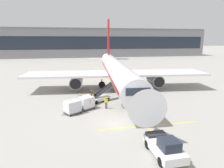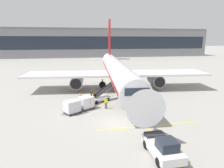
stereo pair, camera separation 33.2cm
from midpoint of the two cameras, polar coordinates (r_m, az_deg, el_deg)
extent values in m
plane|color=#9E9B93|center=(23.90, 2.22, -11.28)|extent=(600.00, 600.00, 0.00)
cylinder|color=white|center=(38.54, 1.77, 3.69)|extent=(7.20, 36.05, 3.79)
cube|color=red|center=(38.54, 1.77, 3.69)|extent=(7.10, 34.62, 0.45)
cone|color=white|center=(19.48, 8.84, -5.25)|extent=(3.95, 4.12, 3.60)
cone|color=white|center=(59.21, -0.69, 7.05)|extent=(3.79, 6.35, 3.22)
cube|color=white|center=(39.51, -11.89, 2.81)|extent=(17.64, 8.76, 0.36)
cylinder|color=#93969E|center=(38.91, -9.84, 0.72)|extent=(2.79, 4.86, 2.35)
cylinder|color=black|center=(36.59, -10.13, -0.04)|extent=(2.00, 0.31, 2.00)
cube|color=white|center=(41.63, 14.41, 3.17)|extent=(17.64, 8.76, 0.36)
cylinder|color=#93969E|center=(40.74, 12.76, 1.12)|extent=(2.79, 4.86, 2.35)
cylinder|color=black|center=(38.53, 13.83, 0.42)|extent=(2.00, 0.31, 2.00)
cube|color=red|center=(57.43, -0.58, 12.73)|extent=(0.69, 4.31, 10.75)
cube|color=white|center=(57.38, -0.55, 7.16)|extent=(11.80, 3.96, 0.20)
cube|color=#1E2633|center=(21.81, 7.22, -1.73)|extent=(2.80, 1.95, 0.83)
cylinder|color=#47474C|center=(28.69, 4.33, -4.48)|extent=(0.22, 0.22, 1.14)
sphere|color=black|center=(28.86, 4.31, -5.57)|extent=(1.40, 1.40, 1.40)
cylinder|color=#47474C|center=(40.51, -2.56, 0.57)|extent=(0.22, 0.22, 1.14)
sphere|color=black|center=(40.63, -2.55, -0.22)|extent=(1.40, 1.40, 1.40)
cylinder|color=#47474C|center=(41.15, 5.38, 0.72)|extent=(0.22, 0.22, 1.14)
sphere|color=black|center=(41.27, 5.36, -0.06)|extent=(1.40, 1.40, 1.40)
cube|color=silver|center=(31.83, -3.37, -4.20)|extent=(3.74, 3.12, 0.44)
cube|color=black|center=(31.40, -5.13, -3.37)|extent=(0.80, 0.79, 0.70)
cylinder|color=#333338|center=(31.78, -4.14, -3.07)|extent=(0.08, 0.08, 0.80)
cube|color=silver|center=(32.21, -1.74, -1.62)|extent=(4.59, 3.24, 2.27)
cube|color=black|center=(32.18, -1.74, -1.46)|extent=(4.40, 3.05, 2.12)
cube|color=#333338|center=(31.85, -1.23, -1.55)|extent=(4.11, 2.49, 2.30)
cube|color=#333338|center=(32.51, -2.24, -1.27)|extent=(4.11, 2.49, 2.30)
cylinder|color=black|center=(32.07, -0.87, -4.46)|extent=(0.58, 0.46, 0.56)
cylinder|color=black|center=(33.15, -2.53, -3.90)|extent=(0.58, 0.46, 0.56)
cylinder|color=black|center=(30.64, -4.26, -5.31)|extent=(0.58, 0.46, 0.56)
cylinder|color=black|center=(31.78, -5.88, -4.69)|extent=(0.58, 0.46, 0.56)
cube|color=#515156|center=(28.79, -7.10, -6.70)|extent=(2.55, 2.43, 0.12)
cylinder|color=#4C4C51|center=(28.07, -9.33, -7.31)|extent=(0.63, 0.44, 0.07)
cube|color=silver|center=(28.54, -7.14, -5.16)|extent=(2.41, 2.29, 1.50)
cube|color=silver|center=(28.71, -7.66, -3.98)|extent=(2.00, 1.69, 0.74)
cube|color=silver|center=(28.01, -8.74, -5.56)|extent=(0.81, 1.23, 1.38)
sphere|color=black|center=(28.91, -9.19, -6.82)|extent=(0.30, 0.30, 0.30)
sphere|color=black|center=(27.85, -7.59, -7.52)|extent=(0.30, 0.30, 0.30)
sphere|color=black|center=(29.78, -6.64, -6.15)|extent=(0.30, 0.30, 0.30)
sphere|color=black|center=(28.76, -5.00, -6.80)|extent=(0.30, 0.30, 0.30)
cube|color=#515156|center=(27.38, -11.02, -7.87)|extent=(2.55, 2.43, 0.12)
cylinder|color=#4C4C51|center=(26.74, -13.48, -8.51)|extent=(0.63, 0.44, 0.07)
cube|color=silver|center=(27.11, -11.09, -6.26)|extent=(2.41, 2.29, 1.50)
cube|color=silver|center=(27.29, -11.61, -5.00)|extent=(2.00, 1.69, 0.74)
cube|color=silver|center=(26.64, -12.85, -6.68)|extent=(0.81, 1.23, 1.38)
sphere|color=black|center=(27.57, -13.20, -7.96)|extent=(0.30, 0.30, 0.30)
sphere|color=black|center=(26.47, -11.68, -8.76)|extent=(0.30, 0.30, 0.30)
sphere|color=black|center=(28.35, -10.40, -7.26)|extent=(0.30, 0.30, 0.30)
sphere|color=black|center=(27.28, -8.81, -7.99)|extent=(0.30, 0.30, 0.30)
cube|color=silver|center=(18.17, 14.82, -17.45)|extent=(2.19, 4.44, 0.70)
cube|color=#1E2633|center=(17.22, 16.15, -16.46)|extent=(1.50, 1.57, 0.80)
cube|color=#28282D|center=(19.26, 12.66, -13.95)|extent=(1.80, 1.01, 0.24)
cylinder|color=black|center=(19.76, 15.44, -15.90)|extent=(0.30, 0.77, 0.76)
cylinder|color=black|center=(19.05, 10.27, -16.77)|extent=(0.30, 0.77, 0.76)
cylinder|color=black|center=(17.73, 19.68, -19.75)|extent=(0.30, 0.77, 0.76)
cylinder|color=black|center=(16.93, 13.96, -21.02)|extent=(0.30, 0.77, 0.76)
cylinder|color=#333847|center=(28.43, -5.91, -6.46)|extent=(0.15, 0.15, 0.86)
cylinder|color=#333847|center=(28.60, -5.94, -6.34)|extent=(0.15, 0.15, 0.86)
cube|color=orange|center=(28.29, -5.96, -5.02)|extent=(0.24, 0.38, 0.58)
cube|color=white|center=(28.28, -6.21, -5.03)|extent=(0.01, 0.34, 0.08)
sphere|color=brown|center=(28.17, -5.98, -4.22)|extent=(0.21, 0.21, 0.21)
sphere|color=yellow|center=(28.15, -5.98, -4.09)|extent=(0.23, 0.23, 0.23)
cylinder|color=orange|center=(28.07, -5.92, -5.26)|extent=(0.09, 0.09, 0.56)
cylinder|color=orange|center=(28.53, -6.00, -4.97)|extent=(0.09, 0.09, 0.56)
cylinder|color=#333847|center=(30.10, -5.23, -5.36)|extent=(0.15, 0.15, 0.86)
cylinder|color=#333847|center=(30.27, -5.16, -5.25)|extent=(0.15, 0.15, 0.86)
cube|color=orange|center=(29.97, -5.22, -3.99)|extent=(0.34, 0.43, 0.58)
cube|color=white|center=(30.00, -5.45, -3.98)|extent=(0.11, 0.33, 0.08)
sphere|color=beige|center=(29.86, -5.23, -3.24)|extent=(0.21, 0.21, 0.21)
sphere|color=yellow|center=(29.84, -5.24, -3.11)|extent=(0.23, 0.23, 0.23)
cylinder|color=orange|center=(29.76, -5.31, -4.21)|extent=(0.09, 0.09, 0.56)
cylinder|color=orange|center=(30.21, -5.13, -3.95)|extent=(0.09, 0.09, 0.56)
cylinder|color=black|center=(30.13, -8.70, -5.43)|extent=(0.15, 0.15, 0.86)
cylinder|color=black|center=(30.23, -8.98, -5.38)|extent=(0.15, 0.15, 0.86)
cube|color=orange|center=(29.97, -8.89, -4.10)|extent=(0.45, 0.42, 0.58)
cube|color=white|center=(29.87, -9.02, -4.16)|extent=(0.28, 0.21, 0.08)
sphere|color=tan|center=(29.86, -8.91, -3.34)|extent=(0.21, 0.21, 0.21)
sphere|color=yellow|center=(29.84, -8.92, -3.21)|extent=(0.23, 0.23, 0.23)
cylinder|color=orange|center=(29.85, -8.50, -4.24)|extent=(0.09, 0.09, 0.56)
cylinder|color=orange|center=(30.12, -9.26, -4.12)|extent=(0.09, 0.09, 0.56)
cylinder|color=#514C42|center=(28.59, -1.21, -6.28)|extent=(0.15, 0.15, 0.86)
cylinder|color=#514C42|center=(28.58, -1.57, -6.29)|extent=(0.15, 0.15, 0.86)
cube|color=yellow|center=(28.36, -1.40, -4.90)|extent=(0.39, 0.26, 0.58)
cube|color=white|center=(28.24, -1.37, -4.98)|extent=(0.34, 0.03, 0.08)
sphere|color=#9E7051|center=(28.24, -1.40, -4.11)|extent=(0.21, 0.21, 0.21)
sphere|color=yellow|center=(28.22, -1.40, -3.97)|extent=(0.23, 0.23, 0.23)
cylinder|color=yellow|center=(28.40, -0.92, -4.98)|extent=(0.09, 0.09, 0.56)
cylinder|color=yellow|center=(28.36, -1.88, -5.01)|extent=(0.09, 0.09, 0.56)
cube|color=black|center=(37.74, -5.67, -2.32)|extent=(0.64, 0.64, 0.05)
cone|color=orange|center=(37.65, -5.68, -1.79)|extent=(0.51, 0.51, 0.67)
cylinder|color=white|center=(37.64, -5.68, -1.74)|extent=(0.28, 0.28, 0.08)
cube|color=black|center=(35.59, -8.86, -3.32)|extent=(0.54, 0.54, 0.05)
cone|color=orange|center=(35.51, -8.88, -2.84)|extent=(0.43, 0.43, 0.57)
cylinder|color=white|center=(35.50, -8.88, -2.79)|extent=(0.24, 0.24, 0.07)
cube|color=yellow|center=(39.23, 1.34, -1.72)|extent=(0.20, 110.00, 0.01)
cube|color=yellow|center=(23.61, 10.94, -11.81)|extent=(12.00, 0.20, 0.01)
cube|color=gray|center=(120.78, -5.59, 11.57)|extent=(139.74, 15.07, 15.64)
cube|color=#1E2633|center=(113.23, -5.24, 11.72)|extent=(135.55, 0.10, 7.04)
cube|color=slate|center=(119.44, -5.61, 15.48)|extent=(138.34, 12.81, 0.70)
camera|label=1|loc=(0.17, -89.69, 0.07)|focal=31.72mm
camera|label=2|loc=(0.17, 90.31, -0.07)|focal=31.72mm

